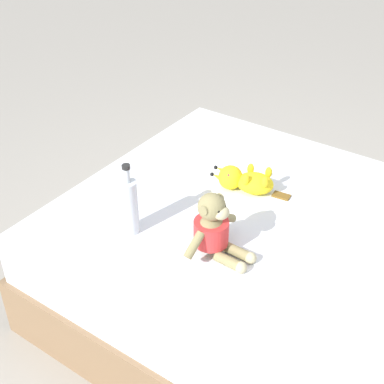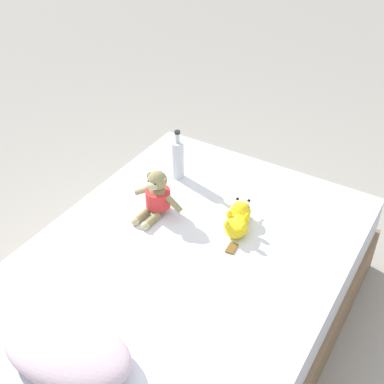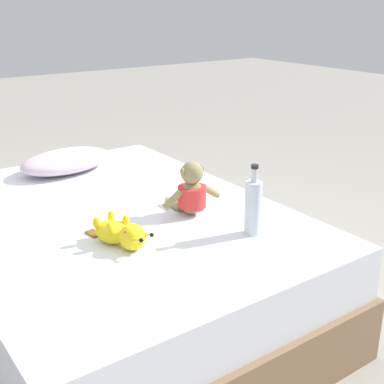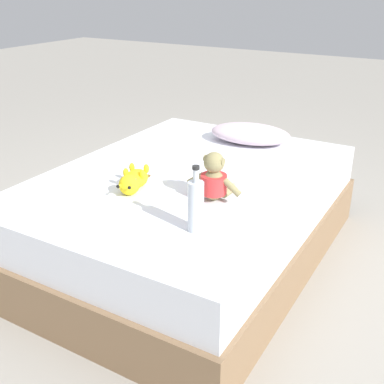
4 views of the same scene
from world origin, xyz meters
name	(u,v)px [view 4 (image 4 of 4)]	position (x,y,z in m)	size (l,w,h in m)	color
ground_plane	(188,253)	(0.00, 0.00, 0.00)	(16.00, 16.00, 0.00)	#9E998E
bed	(187,216)	(0.00, 0.00, 0.24)	(1.37, 1.85, 0.49)	#846647
pillow	(250,134)	(0.07, 0.65, 0.55)	(0.54, 0.36, 0.11)	silver
plush_monkey	(215,180)	(0.27, -0.21, 0.59)	(0.29, 0.23, 0.24)	#8E8456
plush_yellow_creature	(133,181)	(-0.12, -0.31, 0.54)	(0.17, 0.32, 0.10)	yellow
glass_bottle	(196,205)	(0.35, -0.52, 0.60)	(0.07, 0.07, 0.28)	silver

